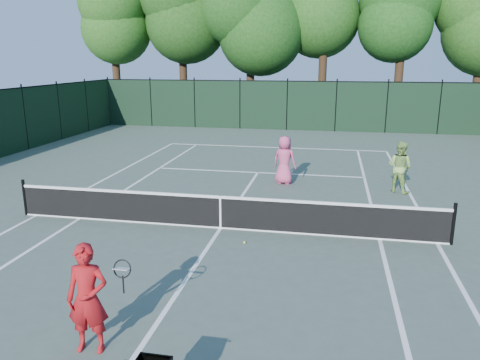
% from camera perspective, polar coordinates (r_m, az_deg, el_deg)
% --- Properties ---
extents(ground, '(90.00, 90.00, 0.00)m').
position_cam_1_polar(ground, '(12.60, -2.38, -5.91)').
color(ground, '#47564B').
rests_on(ground, ground).
extents(sideline_doubles_left, '(0.10, 23.77, 0.01)m').
position_cam_1_polar(sideline_doubles_left, '(14.81, -23.55, -3.97)').
color(sideline_doubles_left, white).
rests_on(sideline_doubles_left, ground).
extents(sideline_doubles_right, '(0.10, 23.77, 0.01)m').
position_cam_1_polar(sideline_doubles_right, '(12.58, 22.91, -7.13)').
color(sideline_doubles_right, white).
rests_on(sideline_doubles_right, ground).
extents(sideline_singles_left, '(0.10, 23.77, 0.01)m').
position_cam_1_polar(sideline_singles_left, '(14.09, -18.93, -4.45)').
color(sideline_singles_left, white).
rests_on(sideline_singles_left, ground).
extents(sideline_singles_right, '(0.10, 23.77, 0.01)m').
position_cam_1_polar(sideline_singles_right, '(12.36, 16.65, -6.94)').
color(sideline_singles_right, white).
rests_on(sideline_singles_right, ground).
extents(baseline_far, '(10.97, 0.10, 0.01)m').
position_cam_1_polar(baseline_far, '(23.93, 4.24, 3.99)').
color(baseline_far, white).
rests_on(baseline_far, ground).
extents(service_line_far, '(8.23, 0.10, 0.01)m').
position_cam_1_polar(service_line_far, '(18.61, 2.19, 0.92)').
color(service_line_far, white).
rests_on(service_line_far, ground).
extents(center_service_line, '(0.10, 12.80, 0.01)m').
position_cam_1_polar(center_service_line, '(12.60, -2.38, -5.89)').
color(center_service_line, white).
rests_on(center_service_line, ground).
extents(tennis_net, '(11.69, 0.09, 1.06)m').
position_cam_1_polar(tennis_net, '(12.44, -2.41, -3.85)').
color(tennis_net, black).
rests_on(tennis_net, ground).
extents(fence_far, '(24.00, 0.05, 3.00)m').
position_cam_1_polar(fence_far, '(29.74, 5.75, 8.97)').
color(fence_far, black).
rests_on(fence_far, ground).
extents(tree_0, '(6.40, 6.40, 13.14)m').
position_cam_1_polar(tree_0, '(36.74, -15.35, 20.03)').
color(tree_0, black).
rests_on(tree_0, ground).
extents(tree_2, '(6.00, 6.00, 12.40)m').
position_cam_1_polar(tree_2, '(33.92, 1.32, 20.27)').
color(tree_2, black).
rests_on(tree_2, ground).
extents(coach, '(0.90, 0.71, 1.76)m').
position_cam_1_polar(coach, '(7.69, -18.06, -13.58)').
color(coach, '#AC1318').
rests_on(coach, ground).
extents(player_pink, '(0.98, 0.79, 1.74)m').
position_cam_1_polar(player_pink, '(16.87, 5.45, 2.44)').
color(player_pink, '#D14A7A').
rests_on(player_pink, ground).
extents(player_green, '(1.07, 1.03, 1.74)m').
position_cam_1_polar(player_green, '(16.61, 18.90, 1.51)').
color(player_green, '#90BB5D').
rests_on(player_green, ground).
extents(loose_ball_midcourt, '(0.07, 0.07, 0.07)m').
position_cam_1_polar(loose_ball_midcourt, '(11.58, 0.55, -7.61)').
color(loose_ball_midcourt, '#D1DF2D').
rests_on(loose_ball_midcourt, ground).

